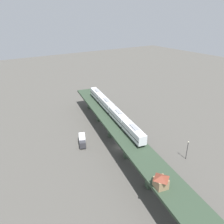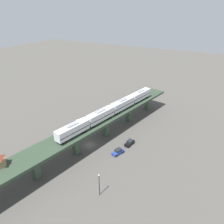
{
  "view_description": "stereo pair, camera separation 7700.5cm",
  "coord_description": "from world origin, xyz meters",
  "px_view_note": "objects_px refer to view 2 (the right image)",
  "views": [
    {
      "loc": [
        38.94,
        55.34,
        45.18
      ],
      "look_at": [
        -3.47,
        -10.15,
        9.58
      ],
      "focal_mm": 35.0,
      "sensor_mm": 36.0,
      "label": 1
    },
    {
      "loc": [
        -38.04,
        53.39,
        45.09
      ],
      "look_at": [
        -3.47,
        -10.15,
        9.58
      ],
      "focal_mm": 35.0,
      "sensor_mm": 36.0,
      "label": 2
    }
  ],
  "objects_px": {
    "street_car_blue": "(118,152)",
    "delivery_truck": "(81,123)",
    "street_car_black": "(130,143)",
    "subway_train": "(112,109)",
    "street_lamp": "(99,183)"
  },
  "relations": [
    {
      "from": "street_car_black",
      "to": "delivery_truck",
      "type": "distance_m",
      "value": 23.03
    },
    {
      "from": "subway_train",
      "to": "street_car_blue",
      "type": "bearing_deg",
      "value": 127.71
    },
    {
      "from": "street_lamp",
      "to": "subway_train",
      "type": "bearing_deg",
      "value": -67.66
    },
    {
      "from": "street_car_blue",
      "to": "street_car_black",
      "type": "relative_size",
      "value": 1.03
    },
    {
      "from": "street_car_black",
      "to": "street_lamp",
      "type": "relative_size",
      "value": 0.67
    },
    {
      "from": "street_car_blue",
      "to": "street_lamp",
      "type": "distance_m",
      "value": 18.72
    },
    {
      "from": "subway_train",
      "to": "street_lamp",
      "type": "xyz_separation_m",
      "value": [
        -11.55,
        28.12,
        -6.52
      ]
    },
    {
      "from": "street_car_blue",
      "to": "street_lamp",
      "type": "bearing_deg",
      "value": 101.82
    },
    {
      "from": "subway_train",
      "to": "delivery_truck",
      "type": "xyz_separation_m",
      "value": [
        13.86,
        0.95,
        -8.86
      ]
    },
    {
      "from": "street_car_blue",
      "to": "street_lamp",
      "type": "relative_size",
      "value": 0.68
    },
    {
      "from": "street_car_black",
      "to": "street_lamp",
      "type": "distance_m",
      "value": 25.09
    },
    {
      "from": "street_car_blue",
      "to": "delivery_truck",
      "type": "xyz_separation_m",
      "value": [
        21.64,
        -9.1,
        0.82
      ]
    },
    {
      "from": "street_car_blue",
      "to": "delivery_truck",
      "type": "relative_size",
      "value": 0.63
    },
    {
      "from": "street_car_black",
      "to": "delivery_truck",
      "type": "bearing_deg",
      "value": -6.0
    },
    {
      "from": "street_car_blue",
      "to": "delivery_truck",
      "type": "distance_m",
      "value": 23.49
    }
  ]
}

